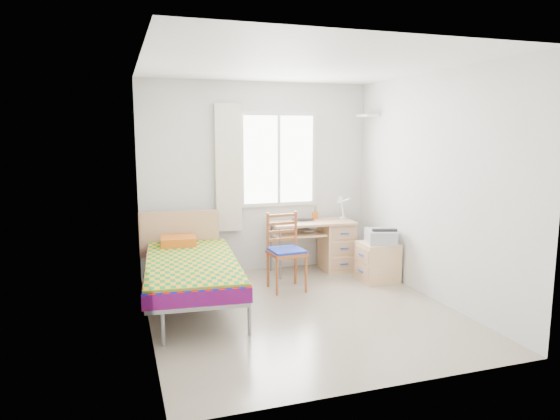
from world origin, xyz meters
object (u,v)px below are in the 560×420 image
at_px(bed, 190,266).
at_px(desk, 332,243).
at_px(chair, 286,246).
at_px(printer, 381,236).
at_px(cabinet, 378,262).

height_order(bed, desk, bed).
height_order(bed, chair, chair).
relative_size(bed, printer, 4.49).
bearing_deg(printer, cabinet, -167.40).
height_order(desk, cabinet, desk).
height_order(desk, chair, chair).
relative_size(bed, chair, 2.32).
height_order(desk, printer, desk).
relative_size(chair, cabinet, 1.86).
bearing_deg(cabinet, printer, -3.72).
xyz_separation_m(bed, desk, (2.09, 0.84, -0.06)).
distance_m(bed, cabinet, 2.45).
bearing_deg(bed, cabinet, 8.42).
xyz_separation_m(desk, cabinet, (0.35, -0.69, -0.13)).
bearing_deg(chair, cabinet, -7.85).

